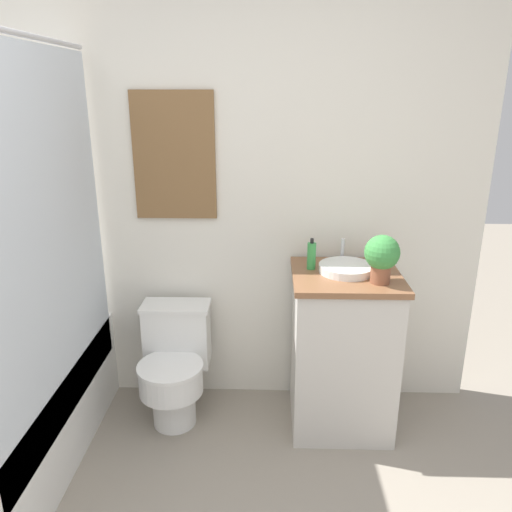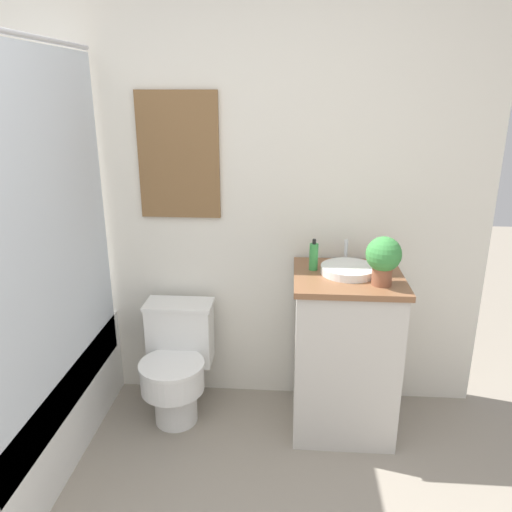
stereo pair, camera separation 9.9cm
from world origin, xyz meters
name	(u,v)px [view 1 (the left image)]	position (x,y,z in m)	size (l,w,h in m)	color
wall_back	(187,189)	(0.00, 1.88, 1.25)	(3.26, 0.07, 2.50)	silver
shower_area	(8,412)	(-0.79, 1.17, 0.31)	(0.66, 1.37, 1.98)	white
toilet	(174,364)	(-0.07, 1.59, 0.33)	(0.38, 0.50, 0.64)	white
vanity	(342,350)	(0.85, 1.58, 0.44)	(0.55, 0.53, 0.88)	beige
sink	(346,268)	(0.85, 1.60, 0.90)	(0.28, 0.32, 0.13)	white
soap_bottle	(311,256)	(0.67, 1.64, 0.95)	(0.05, 0.05, 0.16)	green
potted_plant	(382,256)	(0.99, 1.45, 1.02)	(0.17, 0.17, 0.24)	brown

